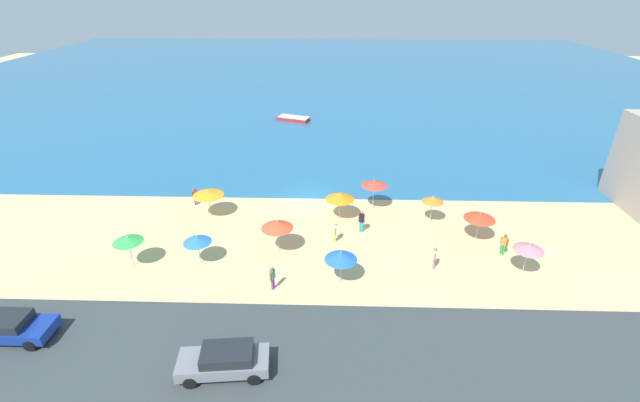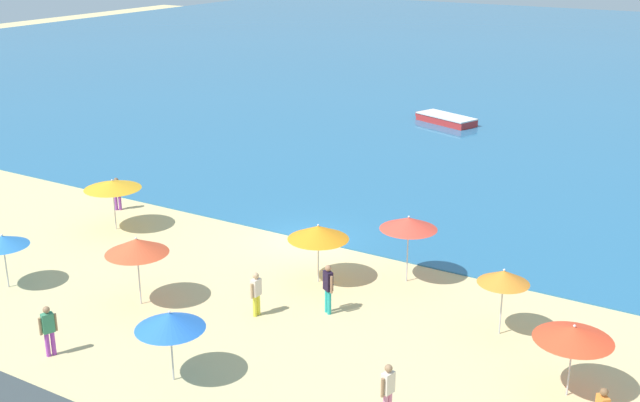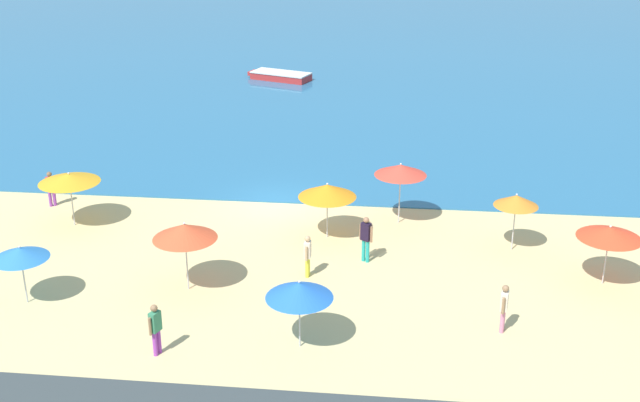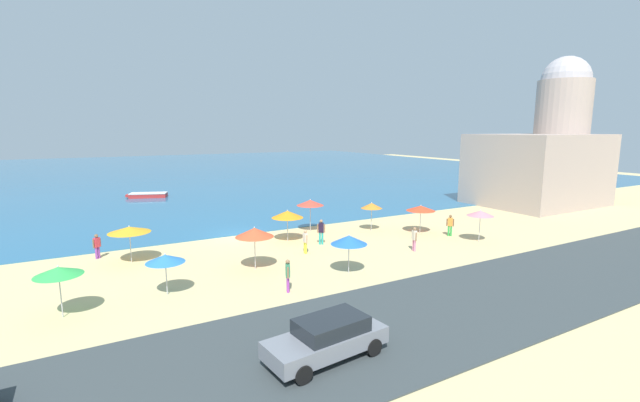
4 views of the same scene
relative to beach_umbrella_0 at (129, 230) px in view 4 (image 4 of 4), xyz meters
The scene contains 22 objects.
ground_plane 8.94m from the beach_umbrella_0, 22.45° to the left, with size 160.00×160.00×0.00m, color #D4BE82.
sea 58.91m from the beach_umbrella_0, 82.16° to the left, with size 150.00×110.00×0.05m, color #276693.
coastal_road 16.86m from the beach_umbrella_0, 61.32° to the right, with size 80.00×8.00×0.06m, color #363F41.
beach_umbrella_0 is the anchor object (origin of this frame).
beach_umbrella_1 7.95m from the beach_umbrella_0, 38.79° to the right, with size 2.24×2.24×2.56m.
beach_umbrella_2 13.43m from the beach_umbrella_0, 37.92° to the right, with size 2.07×2.07×2.28m.
beach_umbrella_3 13.57m from the beach_umbrella_0, ahead, with size 2.17×2.17×2.65m.
beach_umbrella_4 6.58m from the beach_umbrella_0, 81.59° to the right, with size 1.90×1.90×2.12m.
beach_umbrella_5 21.02m from the beach_umbrella_0, ahead, with size 2.26×2.26×2.26m.
beach_umbrella_6 7.82m from the beach_umbrella_0, 116.58° to the right, with size 1.97×1.97×2.36m.
beach_umbrella_7 17.90m from the beach_umbrella_0, ahead, with size 1.71×1.71×2.34m.
beach_umbrella_8 10.62m from the beach_umbrella_0, ahead, with size 2.32×2.32×2.33m.
beach_umbrella_9 23.77m from the beach_umbrella_0, 17.58° to the right, with size 1.91×1.91×2.40m.
bather_0 12.50m from the beach_umbrella_0, ahead, with size 0.50×0.37×1.81m.
bather_1 18.21m from the beach_umbrella_0, 21.56° to the right, with size 0.29×0.56×1.65m.
bather_2 22.68m from the beach_umbrella_0, 12.41° to the right, with size 0.40×0.45×1.66m.
bather_3 11.20m from the beach_umbrella_0, 55.29° to the right, with size 0.34×0.53×1.70m.
bather_4 2.87m from the beach_umbrella_0, 132.58° to the left, with size 0.48×0.39×1.60m.
bather_5 10.92m from the beach_umbrella_0, 19.10° to the right, with size 0.24×0.57×1.61m.
parked_car_1 16.44m from the beach_umbrella_0, 72.89° to the right, with size 4.61×2.23×1.47m.
skiff_nearshore 26.91m from the beach_umbrella_0, 80.19° to the left, with size 4.77×3.04×0.54m.
harbor_fortress 42.54m from the beach_umbrella_0, ahead, with size 13.11×9.98×15.97m.
Camera 4 is at (-10.39, -31.16, 8.12)m, focal length 24.00 mm.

